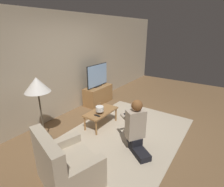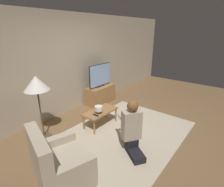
# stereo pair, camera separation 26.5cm
# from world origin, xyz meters

# --- Properties ---
(ground_plane) EXTENTS (10.00, 10.00, 0.00)m
(ground_plane) POSITION_xyz_m (0.00, 0.00, 0.00)
(ground_plane) COLOR brown
(wall_back) EXTENTS (10.00, 0.06, 2.60)m
(wall_back) POSITION_xyz_m (0.00, 1.93, 1.30)
(wall_back) COLOR tan
(wall_back) RESTS_ON ground_plane
(rug) EXTENTS (2.88, 2.21, 0.02)m
(rug) POSITION_xyz_m (0.00, 0.00, 0.01)
(rug) COLOR #BCAD93
(rug) RESTS_ON ground_plane
(tv_stand) EXTENTS (0.95, 0.43, 0.54)m
(tv_stand) POSITION_xyz_m (0.95, 1.60, 0.27)
(tv_stand) COLOR olive
(tv_stand) RESTS_ON ground_plane
(tv) EXTENTS (0.88, 0.08, 0.68)m
(tv) POSITION_xyz_m (0.95, 1.60, 0.89)
(tv) COLOR black
(tv) RESTS_ON tv_stand
(coffee_table) EXTENTS (0.85, 0.41, 0.39)m
(coffee_table) POSITION_xyz_m (-0.09, 0.67, 0.34)
(coffee_table) COLOR olive
(coffee_table) RESTS_ON ground_plane
(floor_lamp) EXTENTS (0.49, 0.49, 1.35)m
(floor_lamp) POSITION_xyz_m (-1.20, 1.30, 1.16)
(floor_lamp) COLOR #4C4233
(floor_lamp) RESTS_ON ground_plane
(armchair) EXTENTS (0.95, 1.04, 0.88)m
(armchair) POSITION_xyz_m (-1.68, 0.06, 0.28)
(armchair) COLOR #B7A88E
(armchair) RESTS_ON ground_plane
(person_kneeling) EXTENTS (0.68, 0.83, 1.01)m
(person_kneeling) POSITION_xyz_m (-0.42, -0.41, 0.51)
(person_kneeling) COLOR black
(person_kneeling) RESTS_ON rug
(picture_frame) EXTENTS (0.11, 0.01, 0.15)m
(picture_frame) POSITION_xyz_m (-0.01, 0.77, 0.46)
(picture_frame) COLOR olive
(picture_frame) RESTS_ON coffee_table
(table_lamp) EXTENTS (0.18, 0.18, 0.17)m
(table_lamp) POSITION_xyz_m (-0.20, 0.61, 0.49)
(table_lamp) COLOR #4C3823
(table_lamp) RESTS_ON coffee_table
(remote) EXTENTS (0.04, 0.15, 0.02)m
(remote) POSITION_xyz_m (-0.33, 0.58, 0.40)
(remote) COLOR black
(remote) RESTS_ON coffee_table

